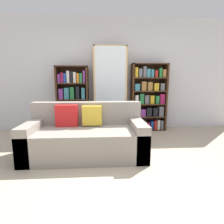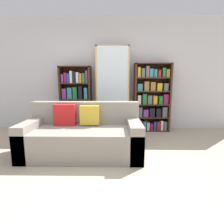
% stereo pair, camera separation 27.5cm
% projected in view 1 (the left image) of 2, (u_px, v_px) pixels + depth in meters
% --- Properties ---
extents(ground_plane, '(16.00, 16.00, 0.00)m').
position_uv_depth(ground_plane, '(117.00, 175.00, 2.23)').
color(ground_plane, tan).
extents(wall_back, '(6.63, 0.06, 2.70)m').
position_uv_depth(wall_back, '(109.00, 75.00, 4.30)').
color(wall_back, silver).
rests_on(wall_back, ground).
extents(couch, '(1.86, 0.88, 0.83)m').
position_uv_depth(couch, '(86.00, 137.00, 2.85)').
color(couch, gray).
rests_on(couch, ground).
extents(bookshelf_left, '(0.73, 0.32, 1.54)m').
position_uv_depth(bookshelf_left, '(73.00, 101.00, 4.15)').
color(bookshelf_left, '#3D2314').
rests_on(bookshelf_left, ground).
extents(display_cabinet, '(0.76, 0.36, 1.97)m').
position_uv_depth(display_cabinet, '(110.00, 90.00, 4.14)').
color(display_cabinet, tan).
rests_on(display_cabinet, ground).
extents(bookshelf_right, '(0.85, 0.32, 1.60)m').
position_uv_depth(bookshelf_right, '(148.00, 99.00, 4.26)').
color(bookshelf_right, '#3D2314').
rests_on(bookshelf_right, ground).
extents(wine_bottle, '(0.09, 0.09, 0.40)m').
position_uv_depth(wine_bottle, '(135.00, 129.00, 3.79)').
color(wine_bottle, '#192333').
rests_on(wine_bottle, ground).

